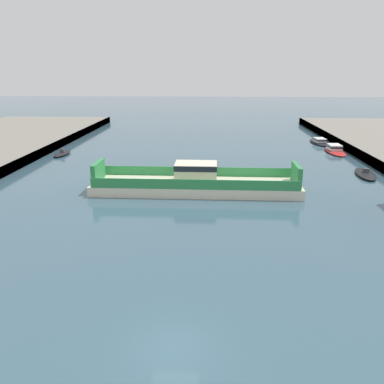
% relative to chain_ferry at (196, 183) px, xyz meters
% --- Properties ---
extents(ground_plane, '(400.00, 400.00, 0.00)m').
position_rel_chain_ferry_xyz_m(ground_plane, '(-0.14, -27.20, -1.03)').
color(ground_plane, '#385666').
extents(chain_ferry, '(23.65, 6.25, 3.36)m').
position_rel_chain_ferry_xyz_m(chain_ferry, '(0.00, 0.00, 0.00)').
color(chain_ferry, beige).
rests_on(chain_ferry, ground).
extents(moored_boat_mid_left, '(2.06, 5.41, 1.04)m').
position_rel_chain_ferry_xyz_m(moored_boat_mid_left, '(-22.61, 19.51, -0.75)').
color(moored_boat_mid_left, black).
rests_on(moored_boat_mid_left, ground).
extents(moored_boat_mid_right, '(2.91, 8.02, 1.09)m').
position_rel_chain_ferry_xyz_m(moored_boat_mid_right, '(22.32, 32.46, -0.63)').
color(moored_boat_mid_right, black).
rests_on(moored_boat_mid_right, ground).
extents(moored_boat_far_left, '(3.32, 7.15, 0.97)m').
position_rel_chain_ferry_xyz_m(moored_boat_far_left, '(22.19, 8.28, -0.79)').
color(moored_boat_far_left, black).
rests_on(moored_boat_far_left, ground).
extents(moored_boat_upstream_a, '(2.80, 8.10, 1.29)m').
position_rel_chain_ferry_xyz_m(moored_boat_upstream_a, '(22.77, 23.96, -0.55)').
color(moored_boat_upstream_a, red).
rests_on(moored_boat_upstream_a, ground).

